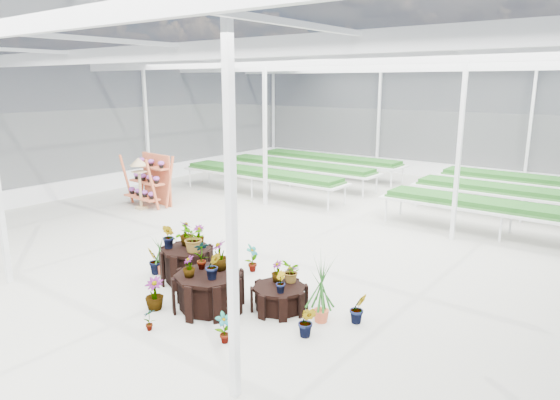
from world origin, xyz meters
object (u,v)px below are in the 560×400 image
Objects in this scene: shelf_rack at (148,181)px; plinth_tall at (187,265)px; plinth_low at (279,298)px; bird_table at (140,183)px; plinth_mid at (209,291)px.

plinth_tall is at bearing -27.13° from shelf_rack.
bird_table reaches higher than plinth_low.
plinth_low is (2.20, 0.10, -0.13)m from plinth_tall.
plinth_tall reaches higher than plinth_mid.
plinth_tall is 0.62× the size of bird_table.
plinth_mid reaches higher than plinth_low.
bird_table is at bearing 151.12° from plinth_mid.
plinth_tall is 6.31m from bird_table.
shelf_rack is 1.01× the size of bird_table.
plinth_tall is 0.83× the size of plinth_mid.
bird_table is (-5.49, 3.09, 0.46)m from plinth_tall.
bird_table is at bearing -65.04° from shelf_rack.
plinth_mid is at bearing -26.57° from plinth_tall.
plinth_tall is 2.21m from plinth_low.
plinth_tall is 6.66m from shelf_rack.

